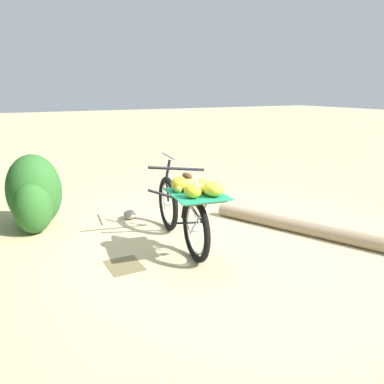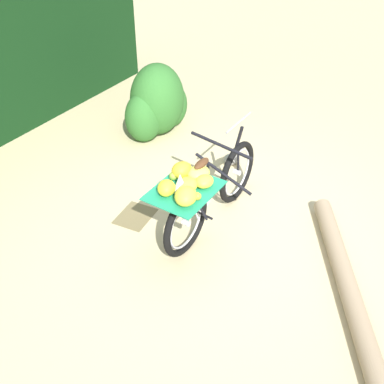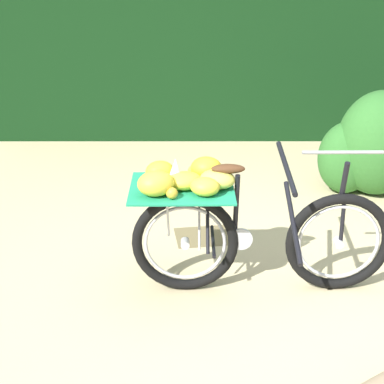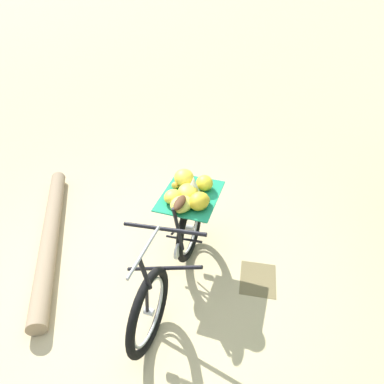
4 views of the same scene
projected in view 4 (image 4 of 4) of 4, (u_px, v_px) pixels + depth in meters
ground_plane at (162, 286)px, 3.30m from camera, size 60.00×60.00×0.00m
bicycle at (178, 238)px, 3.09m from camera, size 1.80×0.76×1.03m
fallen_log at (50, 234)px, 3.78m from camera, size 2.30×1.18×0.18m
leaf_litter_patch at (258, 279)px, 3.37m from camera, size 0.44×0.36×0.01m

